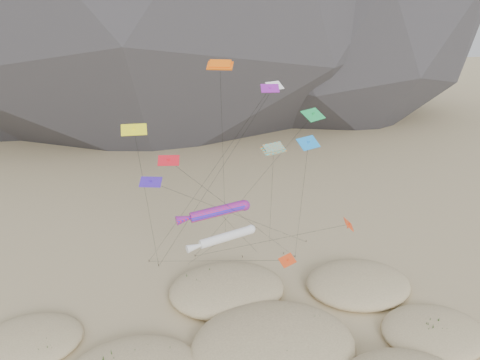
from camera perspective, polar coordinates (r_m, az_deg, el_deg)
name	(u,v)px	position (r m, az deg, el deg)	size (l,w,h in m)	color
dunes	(257,356)	(47.27, 2.13, -20.69)	(50.71, 35.31, 3.77)	#CCB789
dune_grass	(248,357)	(46.98, 0.94, -20.72)	(43.37, 29.31, 1.45)	black
kite_stakes	(232,258)	(63.62, -1.01, -9.46)	(22.41, 6.33, 0.30)	#3F2D1E
rainbow_tube_kite	(215,212)	(47.66, -3.01, -3.90)	(12.48, 12.82, 13.06)	#FF1A20
white_tube_kite	(223,238)	(45.49, -2.04, -7.06)	(7.21, 15.56, 11.51)	silver
orange_parafoil	(220,70)	(42.56, -2.43, 13.28)	(5.76, 18.07, 27.41)	#EF5E0C
multi_parafoil	(274,150)	(44.65, 4.11, 3.64)	(7.00, 17.32, 19.64)	orange
delta_kites	(255,156)	(45.71, 1.81, 2.89)	(24.73, 20.45, 25.37)	#EF370C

